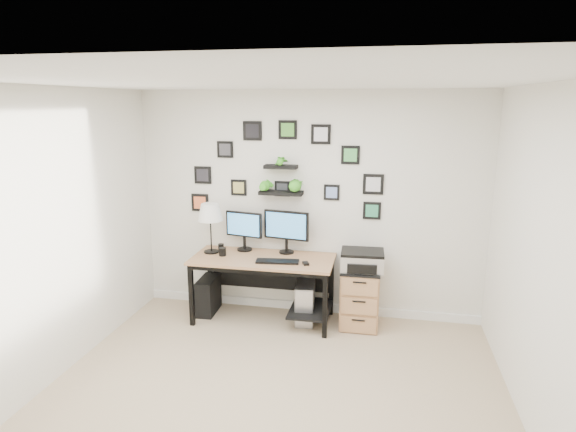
% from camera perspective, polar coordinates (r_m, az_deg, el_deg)
% --- Properties ---
extents(room, '(4.00, 4.00, 4.00)m').
position_cam_1_polar(room, '(5.94, 2.26, -10.62)').
color(room, tan).
rests_on(room, ground).
extents(desk, '(1.60, 0.70, 0.75)m').
position_cam_1_polar(desk, '(5.51, -2.54, -6.10)').
color(desk, '#AE7D52').
rests_on(desk, ground).
extents(monitor_left, '(0.45, 0.21, 0.47)m').
position_cam_1_polar(monitor_left, '(5.66, -5.24, -1.43)').
color(monitor_left, black).
rests_on(monitor_left, desk).
extents(monitor_right, '(0.54, 0.20, 0.50)m').
position_cam_1_polar(monitor_right, '(5.53, -0.21, -1.46)').
color(monitor_right, black).
rests_on(monitor_right, desk).
extents(keyboard, '(0.48, 0.20, 0.02)m').
position_cam_1_polar(keyboard, '(5.28, -1.25, -5.40)').
color(keyboard, black).
rests_on(keyboard, desk).
extents(mouse, '(0.09, 0.11, 0.03)m').
position_cam_1_polar(mouse, '(5.22, 2.11, -5.64)').
color(mouse, black).
rests_on(mouse, desk).
extents(table_lamp, '(0.28, 0.28, 0.58)m').
position_cam_1_polar(table_lamp, '(5.58, -9.21, 0.30)').
color(table_lamp, black).
rests_on(table_lamp, desk).
extents(mug, '(0.08, 0.08, 0.09)m').
position_cam_1_polar(mug, '(5.55, -7.77, -4.22)').
color(mug, black).
rests_on(mug, desk).
extents(pen_cup, '(0.07, 0.07, 0.09)m').
position_cam_1_polar(pen_cup, '(5.73, -7.94, -3.70)').
color(pen_cup, black).
rests_on(pen_cup, desk).
extents(pc_tower_black, '(0.20, 0.43, 0.43)m').
position_cam_1_polar(pc_tower_black, '(5.90, -9.41, -9.24)').
color(pc_tower_black, black).
rests_on(pc_tower_black, ground).
extents(pc_tower_grey, '(0.25, 0.48, 0.46)m').
position_cam_1_polar(pc_tower_grey, '(5.61, 2.05, -10.10)').
color(pc_tower_grey, gray).
rests_on(pc_tower_grey, ground).
extents(file_cabinet, '(0.43, 0.53, 0.67)m').
position_cam_1_polar(file_cabinet, '(5.53, 8.55, -9.42)').
color(file_cabinet, '#AE7D52').
rests_on(file_cabinet, ground).
extents(printer, '(0.47, 0.39, 0.21)m').
position_cam_1_polar(printer, '(5.34, 8.80, -5.20)').
color(printer, silver).
rests_on(printer, file_cabinet).
extents(wall_decor, '(2.27, 0.18, 1.09)m').
position_cam_1_polar(wall_decor, '(5.48, -0.56, 5.02)').
color(wall_decor, black).
rests_on(wall_decor, ground).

